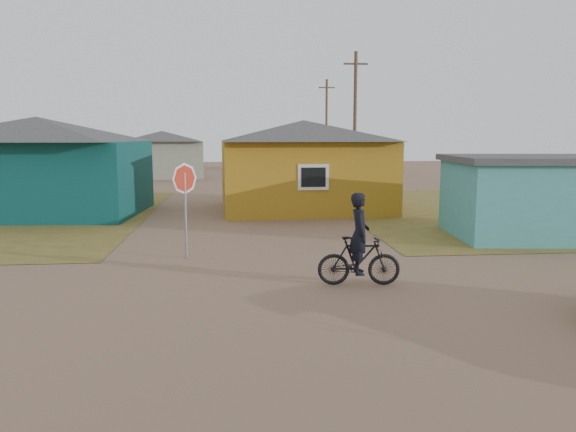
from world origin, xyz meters
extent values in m
plane|color=#81604A|center=(0.00, 0.00, 0.00)|extent=(120.00, 120.00, 0.00)
cube|color=olive|center=(14.00, 13.00, 0.01)|extent=(20.00, 18.00, 0.00)
cube|color=#0B3C3E|center=(-8.50, 13.50, 1.50)|extent=(8.40, 6.54, 3.00)
pyramid|color=#373739|center=(-8.50, 13.50, 3.50)|extent=(8.93, 7.08, 1.00)
cube|color=#A87619|center=(2.50, 14.00, 1.50)|extent=(7.21, 6.24, 3.00)
pyramid|color=#373739|center=(2.50, 14.00, 3.45)|extent=(7.72, 6.76, 0.90)
cube|color=silver|center=(2.50, 10.97, 1.65)|extent=(1.20, 0.06, 1.00)
cube|color=black|center=(2.50, 10.94, 1.65)|extent=(0.95, 0.04, 0.75)
cube|color=teal|center=(9.50, 6.50, 1.20)|extent=(6.39, 4.61, 2.40)
cube|color=#373739|center=(9.50, 6.50, 2.50)|extent=(6.71, 4.93, 0.20)
cube|color=gray|center=(-6.00, 34.00, 1.40)|extent=(6.49, 5.60, 2.80)
pyramid|color=#373739|center=(-6.00, 34.00, 3.20)|extent=(7.04, 6.15, 0.80)
cube|color=gray|center=(10.00, 40.00, 1.40)|extent=(6.41, 5.50, 2.80)
pyramid|color=#373739|center=(10.00, 40.00, 3.20)|extent=(6.95, 6.05, 0.80)
cube|color=gray|center=(-14.00, 46.00, 1.35)|extent=(5.75, 5.28, 2.70)
pyramid|color=#373739|center=(-14.00, 46.00, 3.05)|extent=(6.28, 5.81, 0.70)
cylinder|color=brown|center=(6.50, 22.00, 4.00)|extent=(0.20, 0.20, 8.00)
cube|color=brown|center=(6.50, 22.00, 7.30)|extent=(1.40, 0.10, 0.10)
cylinder|color=brown|center=(7.50, 38.00, 4.00)|extent=(0.20, 0.20, 8.00)
cube|color=brown|center=(7.50, 38.00, 7.30)|extent=(1.40, 0.10, 0.10)
cylinder|color=gray|center=(-1.84, 4.44, 1.14)|extent=(0.07, 0.07, 2.28)
imported|color=black|center=(2.12, 1.29, 0.54)|extent=(1.84, 0.68, 1.08)
imported|color=black|center=(2.12, 1.29, 1.14)|extent=(0.48, 0.68, 1.77)
camera|label=1|loc=(-0.58, -10.42, 3.24)|focal=35.00mm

